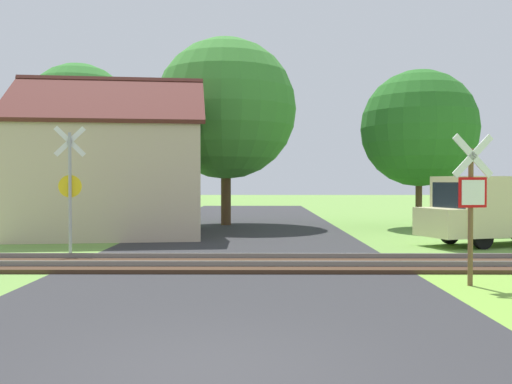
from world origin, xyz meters
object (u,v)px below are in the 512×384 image
(house, at_px, (112,177))
(tree_center, at_px, (226,109))
(crossing_sign_far, at_px, (70,182))
(tree_right, at_px, (419,128))
(stop_sign_near, at_px, (472,199))
(tree_left, at_px, (79,119))
(mail_truck, at_px, (498,207))

(house, height_order, tree_center, tree_center)
(crossing_sign_far, xyz_separation_m, tree_right, (12.49, 9.38, 2.38))
(stop_sign_near, bearing_deg, tree_center, -80.74)
(crossing_sign_far, distance_m, tree_left, 9.48)
(tree_right, relative_size, mail_truck, 1.34)
(stop_sign_near, distance_m, tree_center, 17.26)
(tree_right, bearing_deg, mail_truck, -84.69)
(stop_sign_near, xyz_separation_m, house, (-9.92, 10.73, 0.52))
(crossing_sign_far, relative_size, tree_right, 0.52)
(stop_sign_near, bearing_deg, tree_left, -59.08)
(tree_left, height_order, tree_right, tree_left)
(tree_right, height_order, mail_truck, tree_right)
(crossing_sign_far, distance_m, tree_center, 12.15)
(tree_center, bearing_deg, tree_left, -159.84)
(tree_left, bearing_deg, tree_right, 2.54)
(stop_sign_near, bearing_deg, crossing_sign_far, -37.47)
(stop_sign_near, relative_size, house, 0.39)
(stop_sign_near, relative_size, tree_left, 0.42)
(house, height_order, tree_right, tree_right)
(house, bearing_deg, tree_left, 120.79)
(house, relative_size, tree_left, 1.08)
(tree_left, bearing_deg, crossing_sign_far, -73.96)
(crossing_sign_far, bearing_deg, mail_truck, -4.78)
(crossing_sign_far, height_order, tree_left, tree_left)
(tree_right, bearing_deg, crossing_sign_far, -143.10)
(tree_left, relative_size, mail_truck, 1.37)
(tree_left, bearing_deg, tree_center, 20.16)
(crossing_sign_far, xyz_separation_m, tree_center, (3.77, 11.02, 3.46))
(tree_left, bearing_deg, house, -52.03)
(tree_center, height_order, tree_right, tree_center)
(tree_center, relative_size, mail_truck, 1.69)
(tree_center, bearing_deg, house, -129.08)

